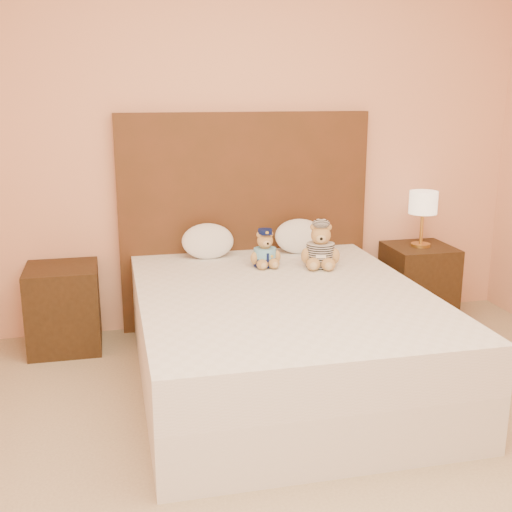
{
  "coord_description": "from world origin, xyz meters",
  "views": [
    {
      "loc": [
        -0.92,
        -2.12,
        1.65
      ],
      "look_at": [
        -0.1,
        1.45,
        0.69
      ],
      "focal_mm": 45.0,
      "sensor_mm": 36.0,
      "label": 1
    }
  ],
  "objects_px": {
    "teddy_prisoner": "(321,245)",
    "pillow_left": "(208,239)",
    "nightstand_right": "(418,283)",
    "lamp": "(423,205)",
    "teddy_police": "(265,248)",
    "nightstand_left": "(64,308)",
    "pillow_right": "(300,235)",
    "bed": "(282,337)"
  },
  "relations": [
    {
      "from": "nightstand_right",
      "to": "teddy_prisoner",
      "type": "relative_size",
      "value": 1.91
    },
    {
      "from": "pillow_right",
      "to": "teddy_prisoner",
      "type": "bearing_deg",
      "value": -87.59
    },
    {
      "from": "pillow_left",
      "to": "pillow_right",
      "type": "height_order",
      "value": "pillow_right"
    },
    {
      "from": "teddy_police",
      "to": "nightstand_left",
      "type": "bearing_deg",
      "value": 164.88
    },
    {
      "from": "lamp",
      "to": "pillow_left",
      "type": "xyz_separation_m",
      "value": [
        -1.54,
        0.03,
        -0.18
      ]
    },
    {
      "from": "nightstand_right",
      "to": "pillow_right",
      "type": "height_order",
      "value": "pillow_right"
    },
    {
      "from": "nightstand_right",
      "to": "pillow_left",
      "type": "height_order",
      "value": "pillow_left"
    },
    {
      "from": "pillow_right",
      "to": "nightstand_left",
      "type": "bearing_deg",
      "value": -178.92
    },
    {
      "from": "bed",
      "to": "pillow_left",
      "type": "distance_m",
      "value": 0.97
    },
    {
      "from": "nightstand_left",
      "to": "lamp",
      "type": "height_order",
      "value": "lamp"
    },
    {
      "from": "nightstand_right",
      "to": "teddy_prisoner",
      "type": "distance_m",
      "value": 1.05
    },
    {
      "from": "lamp",
      "to": "nightstand_right",
      "type": "bearing_deg",
      "value": 0.0
    },
    {
      "from": "pillow_left",
      "to": "nightstand_right",
      "type": "bearing_deg",
      "value": -1.11
    },
    {
      "from": "teddy_police",
      "to": "pillow_left",
      "type": "distance_m",
      "value": 0.44
    },
    {
      "from": "nightstand_right",
      "to": "lamp",
      "type": "relative_size",
      "value": 1.38
    },
    {
      "from": "lamp",
      "to": "pillow_right",
      "type": "height_order",
      "value": "lamp"
    },
    {
      "from": "bed",
      "to": "lamp",
      "type": "height_order",
      "value": "lamp"
    },
    {
      "from": "teddy_prisoner",
      "to": "pillow_left",
      "type": "xyz_separation_m",
      "value": [
        -0.66,
        0.4,
        -0.02
      ]
    },
    {
      "from": "bed",
      "to": "pillow_right",
      "type": "xyz_separation_m",
      "value": [
        0.35,
        0.83,
        0.4
      ]
    },
    {
      "from": "lamp",
      "to": "teddy_prisoner",
      "type": "distance_m",
      "value": 0.97
    },
    {
      "from": "teddy_police",
      "to": "teddy_prisoner",
      "type": "distance_m",
      "value": 0.35
    },
    {
      "from": "teddy_police",
      "to": "pillow_right",
      "type": "distance_m",
      "value": 0.44
    },
    {
      "from": "nightstand_left",
      "to": "lamp",
      "type": "bearing_deg",
      "value": 0.0
    },
    {
      "from": "teddy_prisoner",
      "to": "lamp",
      "type": "bearing_deg",
      "value": 38.38
    },
    {
      "from": "bed",
      "to": "nightstand_left",
      "type": "bearing_deg",
      "value": 147.38
    },
    {
      "from": "nightstand_right",
      "to": "teddy_police",
      "type": "height_order",
      "value": "teddy_police"
    },
    {
      "from": "bed",
      "to": "teddy_police",
      "type": "distance_m",
      "value": 0.66
    },
    {
      "from": "pillow_right",
      "to": "teddy_police",
      "type": "bearing_deg",
      "value": -136.6
    },
    {
      "from": "bed",
      "to": "lamp",
      "type": "distance_m",
      "value": 1.59
    },
    {
      "from": "nightstand_left",
      "to": "teddy_prisoner",
      "type": "height_order",
      "value": "teddy_prisoner"
    },
    {
      "from": "nightstand_left",
      "to": "pillow_right",
      "type": "xyz_separation_m",
      "value": [
        1.6,
        0.03,
        0.4
      ]
    },
    {
      "from": "teddy_prisoner",
      "to": "pillow_left",
      "type": "distance_m",
      "value": 0.77
    },
    {
      "from": "nightstand_left",
      "to": "pillow_left",
      "type": "relative_size",
      "value": 1.57
    },
    {
      "from": "nightstand_left",
      "to": "nightstand_right",
      "type": "relative_size",
      "value": 1.0
    },
    {
      "from": "teddy_police",
      "to": "nightstand_right",
      "type": "bearing_deg",
      "value": 9.7
    },
    {
      "from": "pillow_right",
      "to": "lamp",
      "type": "bearing_deg",
      "value": -1.9
    },
    {
      "from": "nightstand_right",
      "to": "pillow_left",
      "type": "distance_m",
      "value": 1.6
    },
    {
      "from": "nightstand_right",
      "to": "lamp",
      "type": "bearing_deg",
      "value": 180.0
    },
    {
      "from": "nightstand_left",
      "to": "teddy_prisoner",
      "type": "distance_m",
      "value": 1.71
    },
    {
      "from": "teddy_prisoner",
      "to": "bed",
      "type": "bearing_deg",
      "value": -114.46
    },
    {
      "from": "teddy_prisoner",
      "to": "pillow_left",
      "type": "height_order",
      "value": "teddy_prisoner"
    },
    {
      "from": "bed",
      "to": "nightstand_left",
      "type": "height_order",
      "value": "same"
    }
  ]
}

